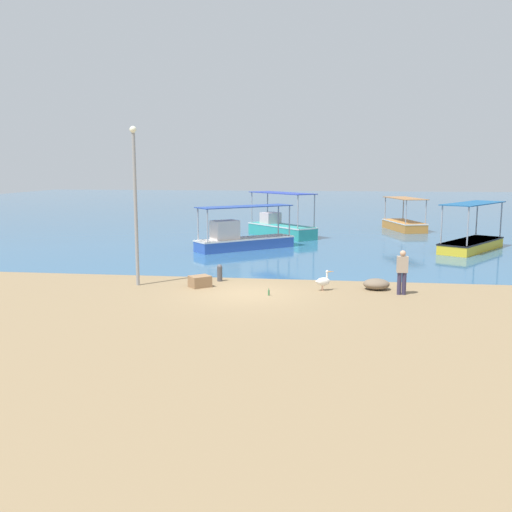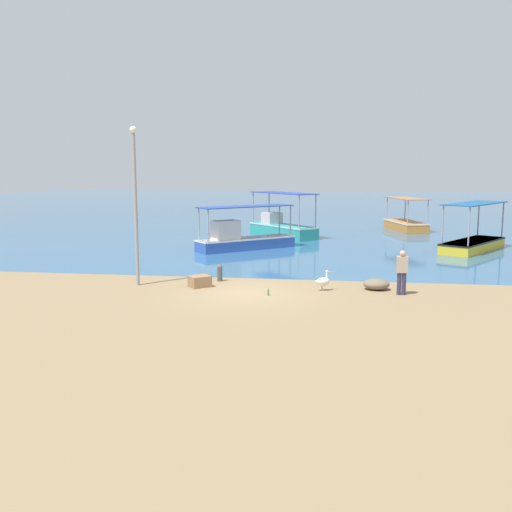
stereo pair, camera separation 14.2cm
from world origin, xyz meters
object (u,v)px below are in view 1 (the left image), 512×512
(fishing_boat_near_right, at_px, (281,227))
(fishing_boat_center, at_px, (404,224))
(mooring_bollard, at_px, (220,272))
(glass_bottle, at_px, (269,293))
(pelican, at_px, (323,281))
(fisherman_standing, at_px, (402,271))
(cargo_crate, at_px, (200,281))
(net_pile, at_px, (376,284))
(lamp_post, at_px, (135,198))
(fishing_boat_far_left, at_px, (241,239))
(fishing_boat_far_right, at_px, (471,242))

(fishing_boat_near_right, height_order, fishing_boat_center, fishing_boat_near_right)
(mooring_bollard, relative_size, glass_bottle, 2.66)
(pelican, height_order, glass_bottle, pelican)
(fisherman_standing, relative_size, glass_bottle, 6.26)
(pelican, distance_m, cargo_crate, 4.93)
(cargo_crate, xyz_separation_m, glass_bottle, (2.91, -1.15, -0.12))
(fishing_boat_center, bearing_deg, fisherman_standing, -96.92)
(net_pile, xyz_separation_m, cargo_crate, (-7.00, -0.47, 0.01))
(fishing_boat_center, height_order, net_pile, fishing_boat_center)
(fishing_boat_near_right, distance_m, fisherman_standing, 18.52)
(fishing_boat_near_right, xyz_separation_m, lamp_post, (-4.26, -17.11, 2.90))
(fishing_boat_center, distance_m, glass_bottle, 24.63)
(mooring_bollard, bearing_deg, fishing_boat_far_left, 93.55)
(fishing_boat_far_left, distance_m, cargo_crate, 10.58)
(fishing_boat_center, xyz_separation_m, lamp_post, (-13.20, -22.23, 3.03))
(lamp_post, distance_m, glass_bottle, 6.59)
(mooring_bollard, relative_size, cargo_crate, 0.91)
(fishing_boat_far_right, distance_m, lamp_post, 20.01)
(fishing_boat_near_right, xyz_separation_m, net_pile, (5.33, -16.65, -0.44))
(fishing_boat_near_right, bearing_deg, fishing_boat_far_right, -24.25)
(cargo_crate, bearing_deg, fisherman_standing, -2.38)
(lamp_post, relative_size, mooring_bollard, 8.84)
(fishing_boat_far_right, bearing_deg, fishing_boat_far_left, -174.10)
(fisherman_standing, bearing_deg, mooring_bollard, 167.74)
(fishing_boat_far_left, relative_size, lamp_post, 0.88)
(glass_bottle, bearing_deg, fishing_boat_center, 71.79)
(pelican, bearing_deg, mooring_bollard, 163.82)
(fishing_boat_far_right, height_order, cargo_crate, fishing_boat_far_right)
(fishing_boat_far_left, xyz_separation_m, net_pile, (7.02, -10.09, -0.43))
(fishing_boat_far_right, xyz_separation_m, glass_bottle, (-10.27, -13.08, -0.40))
(fishing_boat_far_right, bearing_deg, fisherman_standing, -113.44)
(net_pile, bearing_deg, pelican, -166.97)
(pelican, height_order, cargo_crate, pelican)
(fishing_boat_far_right, relative_size, fishing_boat_far_left, 1.03)
(fishing_boat_far_left, distance_m, net_pile, 12.30)
(fishing_boat_far_right, height_order, fishing_boat_far_left, fishing_boat_far_right)
(fishing_boat_near_right, relative_size, fishing_boat_far_left, 0.95)
(pelican, height_order, fisherman_standing, fisherman_standing)
(fisherman_standing, distance_m, net_pile, 1.37)
(fishing_boat_far_left, bearing_deg, net_pile, -55.18)
(fishing_boat_far_left, distance_m, mooring_bollard, 9.33)
(fishing_boat_near_right, distance_m, fishing_boat_far_left, 6.77)
(fishing_boat_near_right, bearing_deg, net_pile, -72.24)
(lamp_post, height_order, fisherman_standing, lamp_post)
(net_pile, bearing_deg, fishing_boat_center, 80.58)
(fishing_boat_center, bearing_deg, fishing_boat_far_left, -132.31)
(net_pile, height_order, glass_bottle, net_pile)
(fishing_boat_center, height_order, fisherman_standing, fishing_boat_center)
(fishing_boat_center, height_order, fishing_boat_far_left, fishing_boat_far_left)
(fishing_boat_far_right, bearing_deg, mooring_bollard, -139.81)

